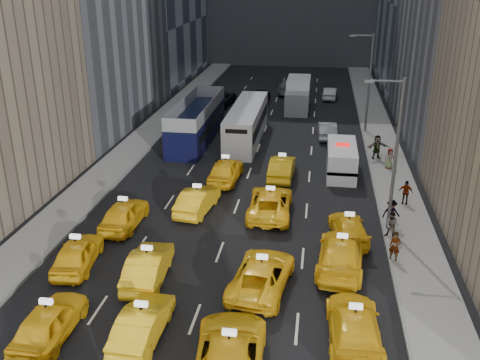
# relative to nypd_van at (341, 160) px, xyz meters

# --- Properties ---
(ground) EXTENTS (160.00, 160.00, 0.00)m
(ground) POSITION_rel_nypd_van_xyz_m (-6.79, -21.02, -1.06)
(ground) COLOR black
(ground) RESTS_ON ground
(sidewalk_west) EXTENTS (3.00, 90.00, 0.15)m
(sidewalk_west) POSITION_rel_nypd_van_xyz_m (-17.29, 3.98, -0.99)
(sidewalk_west) COLOR gray
(sidewalk_west) RESTS_ON ground
(sidewalk_east) EXTENTS (3.00, 90.00, 0.15)m
(sidewalk_east) POSITION_rel_nypd_van_xyz_m (3.71, 3.98, -0.99)
(sidewalk_east) COLOR gray
(sidewalk_east) RESTS_ON ground
(curb_west) EXTENTS (0.15, 90.00, 0.18)m
(curb_west) POSITION_rel_nypd_van_xyz_m (-15.84, 3.98, -0.97)
(curb_west) COLOR slate
(curb_west) RESTS_ON ground
(curb_east) EXTENTS (0.15, 90.00, 0.18)m
(curb_east) POSITION_rel_nypd_van_xyz_m (2.26, 3.98, -0.97)
(curb_east) COLOR slate
(curb_east) RESTS_ON ground
(streetlight_near) EXTENTS (2.15, 0.22, 9.00)m
(streetlight_near) POSITION_rel_nypd_van_xyz_m (2.39, -9.02, 3.86)
(streetlight_near) COLOR #595B60
(streetlight_near) RESTS_ON ground
(streetlight_far) EXTENTS (2.15, 0.22, 9.00)m
(streetlight_far) POSITION_rel_nypd_van_xyz_m (2.39, 10.98, 3.86)
(streetlight_far) COLOR #595B60
(streetlight_far) RESTS_ON ground
(taxi_4) EXTENTS (1.84, 4.54, 1.54)m
(taxi_4) POSITION_rel_nypd_van_xyz_m (-12.48, -21.11, -0.29)
(taxi_4) COLOR yellow
(taxi_4) RESTS_ON ground
(taxi_5) EXTENTS (1.66, 4.49, 1.47)m
(taxi_5) POSITION_rel_nypd_van_xyz_m (-8.62, -20.60, -0.33)
(taxi_5) COLOR yellow
(taxi_5) RESTS_ON ground
(taxi_6) EXTENTS (3.11, 5.98, 1.61)m
(taxi_6) POSITION_rel_nypd_van_xyz_m (-4.72, -22.03, -0.26)
(taxi_6) COLOR yellow
(taxi_6) RESTS_ON ground
(taxi_7) EXTENTS (2.33, 5.32, 1.52)m
(taxi_7) POSITION_rel_nypd_van_xyz_m (0.04, -19.53, -0.30)
(taxi_7) COLOR yellow
(taxi_7) RESTS_ON ground
(taxi_8) EXTENTS (2.28, 4.61, 1.51)m
(taxi_8) POSITION_rel_nypd_van_xyz_m (-13.76, -15.56, -0.31)
(taxi_8) COLOR yellow
(taxi_8) RESTS_ON ground
(taxi_9) EXTENTS (1.98, 4.86, 1.57)m
(taxi_9) POSITION_rel_nypd_van_xyz_m (-9.76, -16.24, -0.28)
(taxi_9) COLOR yellow
(taxi_9) RESTS_ON ground
(taxi_10) EXTENTS (3.16, 5.66, 1.50)m
(taxi_10) POSITION_rel_nypd_van_xyz_m (-4.15, -16.14, -0.32)
(taxi_10) COLOR yellow
(taxi_10) RESTS_ON ground
(taxi_11) EXTENTS (2.80, 5.85, 1.65)m
(taxi_11) POSITION_rel_nypd_van_xyz_m (-0.35, -13.71, -0.24)
(taxi_11) COLOR yellow
(taxi_11) RESTS_ON ground
(taxi_12) EXTENTS (1.95, 4.67, 1.58)m
(taxi_12) POSITION_rel_nypd_van_xyz_m (-12.97, -10.81, -0.27)
(taxi_12) COLOR yellow
(taxi_12) RESTS_ON ground
(taxi_13) EXTENTS (2.19, 4.78, 1.52)m
(taxi_13) POSITION_rel_nypd_van_xyz_m (-9.13, -8.09, -0.30)
(taxi_13) COLOR yellow
(taxi_13) RESTS_ON ground
(taxi_14) EXTENTS (2.66, 5.63, 1.56)m
(taxi_14) POSITION_rel_nypd_van_xyz_m (-4.55, -7.86, -0.29)
(taxi_14) COLOR yellow
(taxi_14) RESTS_ON ground
(taxi_15) EXTENTS (2.45, 4.77, 1.32)m
(taxi_15) POSITION_rel_nypd_van_xyz_m (0.17, -10.41, -0.40)
(taxi_15) COLOR yellow
(taxi_15) RESTS_ON ground
(taxi_16) EXTENTS (2.20, 4.93, 1.64)m
(taxi_16) POSITION_rel_nypd_van_xyz_m (-8.27, -2.76, -0.24)
(taxi_16) COLOR yellow
(taxi_16) RESTS_ON ground
(taxi_17) EXTENTS (1.79, 4.80, 1.57)m
(taxi_17) POSITION_rel_nypd_van_xyz_m (-4.30, -1.56, -0.28)
(taxi_17) COLOR yellow
(taxi_17) RESTS_ON ground
(nypd_van) EXTENTS (2.35, 5.56, 2.35)m
(nypd_van) POSITION_rel_nypd_van_xyz_m (0.00, 0.00, 0.00)
(nypd_van) COLOR white
(nypd_van) RESTS_ON ground
(double_decker) EXTENTS (2.94, 12.15, 3.52)m
(double_decker) POSITION_rel_nypd_van_xyz_m (-12.47, 6.51, 0.68)
(double_decker) COLOR black
(double_decker) RESTS_ON ground
(city_bus) EXTENTS (2.93, 11.98, 3.07)m
(city_bus) POSITION_rel_nypd_van_xyz_m (-8.12, 7.19, 0.46)
(city_bus) COLOR silver
(city_bus) RESTS_ON ground
(box_truck) EXTENTS (3.09, 7.28, 3.24)m
(box_truck) POSITION_rel_nypd_van_xyz_m (-4.16, 18.77, 0.53)
(box_truck) COLOR white
(box_truck) RESTS_ON ground
(misc_car_0) EXTENTS (1.75, 4.52, 1.47)m
(misc_car_0) POSITION_rel_nypd_van_xyz_m (-1.02, 8.87, -0.33)
(misc_car_0) COLOR #9A9DA1
(misc_car_0) RESTS_ON ground
(misc_car_1) EXTENTS (3.30, 6.09, 1.62)m
(misc_car_1) POSITION_rel_nypd_van_xyz_m (-12.79, 19.20, -0.25)
(misc_car_1) COLOR black
(misc_car_1) RESTS_ON ground
(misc_car_2) EXTENTS (2.37, 5.64, 1.63)m
(misc_car_2) POSITION_rel_nypd_van_xyz_m (-5.73, 26.43, -0.25)
(misc_car_2) COLOR slate
(misc_car_2) RESTS_ON ground
(misc_car_3) EXTENTS (2.06, 4.85, 1.63)m
(misc_car_3) POSITION_rel_nypd_van_xyz_m (-8.41, 21.17, -0.25)
(misc_car_3) COLOR black
(misc_car_3) RESTS_ON ground
(misc_car_4) EXTENTS (1.78, 4.30, 1.38)m
(misc_car_4) POSITION_rel_nypd_van_xyz_m (-0.66, 24.07, -0.37)
(misc_car_4) COLOR #A1A4A9
(misc_car_4) RESTS_ON ground
(pedestrian_0) EXTENTS (0.68, 0.56, 1.59)m
(pedestrian_0) POSITION_rel_nypd_van_xyz_m (2.43, -12.72, -0.12)
(pedestrian_0) COLOR gray
(pedestrian_0) RESTS_ON sidewalk_east
(pedestrian_1) EXTENTS (0.87, 0.68, 1.57)m
(pedestrian_1) POSITION_rel_nypd_van_xyz_m (2.56, -10.20, -0.13)
(pedestrian_1) COLOR gray
(pedestrian_1) RESTS_ON sidewalk_east
(pedestrian_2) EXTENTS (1.15, 0.70, 1.67)m
(pedestrian_2) POSITION_rel_nypd_van_xyz_m (2.66, -8.72, -0.08)
(pedestrian_2) COLOR gray
(pedestrian_2) RESTS_ON sidewalk_east
(pedestrian_3) EXTENTS (1.00, 0.63, 1.58)m
(pedestrian_3) POSITION_rel_nypd_van_xyz_m (3.95, -5.29, -0.12)
(pedestrian_3) COLOR gray
(pedestrian_3) RESTS_ON sidewalk_east
(pedestrian_4) EXTENTS (0.80, 0.51, 1.53)m
(pedestrian_4) POSITION_rel_nypd_van_xyz_m (3.63, 1.27, -0.15)
(pedestrian_4) COLOR gray
(pedestrian_4) RESTS_ON sidewalk_east
(pedestrian_5) EXTENTS (1.84, 1.08, 1.91)m
(pedestrian_5) POSITION_rel_nypd_van_xyz_m (2.87, 3.37, 0.04)
(pedestrian_5) COLOR gray
(pedestrian_5) RESTS_ON sidewalk_east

